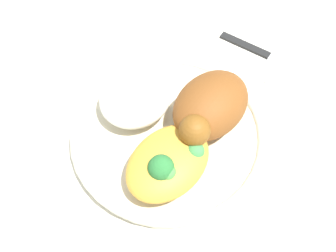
{
  "coord_description": "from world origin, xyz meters",
  "views": [
    {
      "loc": [
        0.21,
        0.18,
        0.47
      ],
      "look_at": [
        0.0,
        0.0,
        0.03
      ],
      "focal_mm": 44.58,
      "sensor_mm": 36.0,
      "label": 1
    }
  ],
  "objects": [
    {
      "name": "ground_plane",
      "position": [
        0.0,
        0.0,
        0.0
      ],
      "size": [
        2.0,
        2.0,
        0.0
      ],
      "primitive_type": "plane",
      "color": "silver"
    },
    {
      "name": "plate",
      "position": [
        0.0,
        0.0,
        0.01
      ],
      "size": [
        0.25,
        0.25,
        0.02
      ],
      "color": "beige",
      "rests_on": "ground_plane"
    },
    {
      "name": "roasted_chicken",
      "position": [
        -0.04,
        0.03,
        0.05
      ],
      "size": [
        0.12,
        0.08,
        0.06
      ],
      "color": "brown",
      "rests_on": "plate"
    },
    {
      "name": "rice_pile",
      "position": [
        0.0,
        -0.05,
        0.04
      ],
      "size": [
        0.09,
        0.09,
        0.04
      ],
      "primitive_type": "ellipsoid",
      "color": "white",
      "rests_on": "plate"
    },
    {
      "name": "mac_cheese_with_broccoli",
      "position": [
        0.04,
        0.04,
        0.04
      ],
      "size": [
        0.11,
        0.08,
        0.05
      ],
      "color": "gold",
      "rests_on": "plate"
    },
    {
      "name": "fork",
      "position": [
        -0.16,
        0.02,
        0.0
      ],
      "size": [
        0.03,
        0.14,
        0.01
      ],
      "color": "silver",
      "rests_on": "ground_plane"
    },
    {
      "name": "knife",
      "position": [
        -0.2,
        0.02,
        0.0
      ],
      "size": [
        0.04,
        0.19,
        0.01
      ],
      "color": "black",
      "rests_on": "ground_plane"
    }
  ]
}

